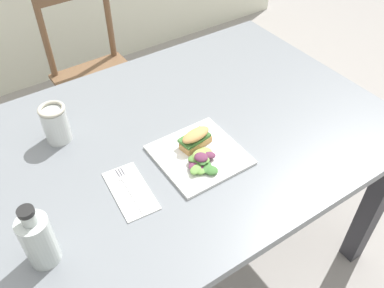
% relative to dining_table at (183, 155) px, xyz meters
% --- Properties ---
extents(ground_plane, '(7.82, 7.82, 0.00)m').
position_rel_dining_table_xyz_m(ground_plane, '(0.03, -0.05, -0.63)').
color(ground_plane, gray).
extents(dining_table, '(1.39, 0.97, 0.74)m').
position_rel_dining_table_xyz_m(dining_table, '(0.00, 0.00, 0.00)').
color(dining_table, slate).
rests_on(dining_table, ground).
extents(chair_wooden_far, '(0.41, 0.41, 0.87)m').
position_rel_dining_table_xyz_m(chair_wooden_far, '(0.04, 0.88, -0.18)').
color(chair_wooden_far, brown).
rests_on(chair_wooden_far, ground).
extents(plate_lunch, '(0.25, 0.25, 0.01)m').
position_rel_dining_table_xyz_m(plate_lunch, '(-0.02, -0.13, 0.11)').
color(plate_lunch, white).
rests_on(plate_lunch, dining_table).
extents(sandwich_half_front, '(0.11, 0.07, 0.06)m').
position_rel_dining_table_xyz_m(sandwich_half_front, '(-0.01, -0.09, 0.15)').
color(sandwich_half_front, tan).
rests_on(sandwich_half_front, plate_lunch).
extents(salad_mixed_greens, '(0.12, 0.12, 0.04)m').
position_rel_dining_table_xyz_m(salad_mixed_greens, '(-0.04, -0.17, 0.13)').
color(salad_mixed_greens, '#84A84C').
rests_on(salad_mixed_greens, plate_lunch).
extents(napkin_folded, '(0.12, 0.21, 0.00)m').
position_rel_dining_table_xyz_m(napkin_folded, '(-0.26, -0.13, 0.11)').
color(napkin_folded, white).
rests_on(napkin_folded, dining_table).
extents(fork_on_napkin, '(0.03, 0.19, 0.00)m').
position_rel_dining_table_xyz_m(fork_on_napkin, '(-0.26, -0.12, 0.12)').
color(fork_on_napkin, silver).
rests_on(fork_on_napkin, napkin_folded).
extents(bottle_cold_brew, '(0.08, 0.08, 0.19)m').
position_rel_dining_table_xyz_m(bottle_cold_brew, '(-0.53, -0.21, 0.18)').
color(bottle_cold_brew, black).
rests_on(bottle_cold_brew, dining_table).
extents(mason_jar_iced_tea, '(0.08, 0.08, 0.13)m').
position_rel_dining_table_xyz_m(mason_jar_iced_tea, '(-0.35, 0.19, 0.17)').
color(mason_jar_iced_tea, '#C67528').
rests_on(mason_jar_iced_tea, dining_table).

